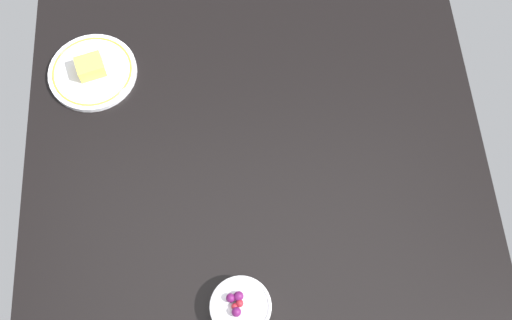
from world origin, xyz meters
TOP-DOWN VIEW (x-y plane):
  - dining_table at (0.00, 0.00)cm, footprint 149.54×111.17cm
  - bowl_berries at (-34.35, 5.72)cm, footprint 13.28×13.28cm
  - plate_cheese at (27.79, 39.81)cm, footprint 22.46×22.46cm

SIDE VIEW (x-z plane):
  - dining_table at x=0.00cm, z-range 0.00..4.00cm
  - plate_cheese at x=27.79cm, z-range 2.54..7.83cm
  - bowl_berries at x=-34.35cm, z-range 3.43..9.50cm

